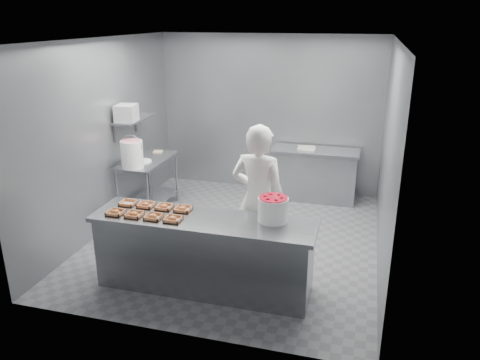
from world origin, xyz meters
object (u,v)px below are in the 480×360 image
(back_counter, at_px, (314,174))
(tray_3, at_px, (173,219))
(tray_7, at_px, (183,209))
(strawberry_tub, at_px, (273,208))
(tray_1, at_px, (134,214))
(service_counter, at_px, (204,253))
(tray_5, at_px, (146,205))
(tray_4, at_px, (128,203))
(worker, at_px, (258,200))
(prep_table, at_px, (148,177))
(appliance, at_px, (126,113))
(tray_6, at_px, (164,207))
(tray_2, at_px, (153,217))
(glaze_bucket, at_px, (132,154))
(tray_0, at_px, (115,212))

(back_counter, bearing_deg, tray_3, -109.52)
(tray_7, relative_size, strawberry_tub, 0.55)
(tray_7, bearing_deg, tray_1, -147.84)
(tray_1, relative_size, tray_3, 1.00)
(service_counter, relative_size, tray_5, 13.88)
(tray_4, xyz_separation_m, worker, (1.53, 0.45, 0.03))
(prep_table, height_order, tray_1, tray_1)
(tray_5, relative_size, appliance, 0.56)
(tray_4, height_order, tray_6, tray_6)
(tray_4, relative_size, tray_5, 1.00)
(tray_2, xyz_separation_m, appliance, (-1.27, 1.87, 0.77))
(tray_6, bearing_deg, tray_2, -90.00)
(tray_1, bearing_deg, tray_2, 0.00)
(service_counter, xyz_separation_m, strawberry_tub, (0.78, 0.15, 0.60))
(tray_6, relative_size, glaze_bucket, 0.37)
(tray_6, xyz_separation_m, strawberry_tub, (1.32, -0.00, 0.13))
(tray_1, xyz_separation_m, tray_2, (0.24, 0.00, 0.00))
(tray_1, xyz_separation_m, tray_7, (0.48, 0.30, 0.00))
(back_counter, height_order, appliance, appliance)
(back_counter, distance_m, strawberry_tub, 3.16)
(tray_4, distance_m, worker, 1.59)
(service_counter, height_order, tray_3, tray_3)
(tray_3, bearing_deg, back_counter, 70.48)
(back_counter, relative_size, glaze_bucket, 2.95)
(tray_6, xyz_separation_m, worker, (1.05, 0.45, 0.03))
(tray_4, xyz_separation_m, tray_7, (0.72, -0.00, 0.00))
(back_counter, distance_m, tray_3, 3.64)
(prep_table, relative_size, tray_1, 6.40)
(tray_2, relative_size, strawberry_tub, 0.55)
(tray_4, bearing_deg, tray_1, -51.86)
(tray_1, bearing_deg, prep_table, 112.36)
(service_counter, xyz_separation_m, tray_4, (-1.02, 0.15, 0.47))
(tray_0, bearing_deg, tray_4, 89.43)
(back_counter, height_order, glaze_bucket, glaze_bucket)
(back_counter, distance_m, tray_7, 3.36)
(tray_6, height_order, appliance, appliance)
(worker, xyz_separation_m, appliance, (-2.33, 1.12, 0.74))
(service_counter, bearing_deg, tray_7, 153.73)
(prep_table, bearing_deg, back_counter, 27.01)
(prep_table, bearing_deg, tray_5, -64.34)
(tray_2, relative_size, appliance, 0.56)
(tray_2, height_order, worker, worker)
(tray_6, bearing_deg, appliance, 129.06)
(glaze_bucket, height_order, appliance, appliance)
(prep_table, distance_m, tray_3, 2.52)
(service_counter, xyz_separation_m, tray_5, (-0.79, 0.15, 0.47))
(tray_3, height_order, tray_4, tray_3)
(prep_table, relative_size, glaze_bucket, 2.36)
(tray_3, xyz_separation_m, worker, (0.81, 0.75, 0.03))
(tray_6, height_order, glaze_bucket, glaze_bucket)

